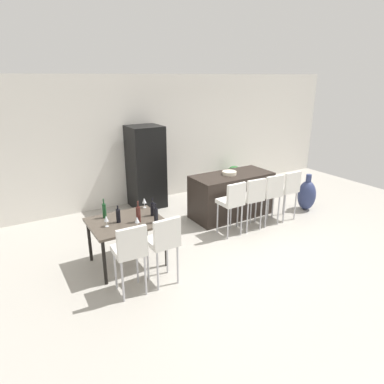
{
  "coord_description": "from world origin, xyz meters",
  "views": [
    {
      "loc": [
        -3.75,
        -4.55,
        2.87
      ],
      "look_at": [
        -0.73,
        0.44,
        0.85
      ],
      "focal_mm": 31.61,
      "sensor_mm": 36.0,
      "label": 1
    }
  ],
  "objects": [
    {
      "name": "wine_bottle_right",
      "position": [
        -1.99,
        -0.06,
        0.87
      ],
      "size": [
        0.07,
        0.07,
        0.34
      ],
      "color": "#471E19",
      "rests_on": "dining_table"
    },
    {
      "name": "wine_bottle_corner",
      "position": [
        -2.26,
        0.08,
        0.85
      ],
      "size": [
        0.07,
        0.07,
        0.27
      ],
      "color": "black",
      "rests_on": "dining_table"
    },
    {
      "name": "bar_chair_left",
      "position": [
        -0.11,
        0.03,
        0.7
      ],
      "size": [
        0.41,
        0.41,
        1.05
      ],
      "color": "silver",
      "rests_on": "ground_plane"
    },
    {
      "name": "floor_vase",
      "position": [
        2.12,
        0.19,
        0.34
      ],
      "size": [
        0.39,
        0.39,
        0.82
      ],
      "color": "navy",
      "rests_on": "ground_plane"
    },
    {
      "name": "refrigerator",
      "position": [
        -0.83,
        2.26,
        0.92
      ],
      "size": [
        0.72,
        0.68,
        1.84
      ],
      "primitive_type": "cube",
      "color": "black",
      "rests_on": "ground_plane"
    },
    {
      "name": "dining_table",
      "position": [
        -2.15,
        0.08,
        0.66
      ],
      "size": [
        1.1,
        0.9,
        0.74
      ],
      "color": "#4C4238",
      "rests_on": "ground_plane"
    },
    {
      "name": "ground_plane",
      "position": [
        0.0,
        0.0,
        0.0
      ],
      "size": [
        10.0,
        10.0,
        0.0
      ],
      "primitive_type": "plane",
      "color": "#ADA89E"
    },
    {
      "name": "back_wall",
      "position": [
        0.0,
        2.7,
        1.45
      ],
      "size": [
        10.0,
        0.12,
        2.9
      ],
      "primitive_type": "cube",
      "color": "silver",
      "rests_on": "ground_plane"
    },
    {
      "name": "wine_bottle_far",
      "position": [
        -1.7,
        0.06,
        0.85
      ],
      "size": [
        0.07,
        0.07,
        0.3
      ],
      "color": "black",
      "rests_on": "dining_table"
    },
    {
      "name": "wine_bottle_end",
      "position": [
        -2.39,
        0.36,
        0.86
      ],
      "size": [
        0.06,
        0.06,
        0.32
      ],
      "color": "#194723",
      "rests_on": "dining_table"
    },
    {
      "name": "kitchen_island",
      "position": [
        0.47,
        0.8,
        0.46
      ],
      "size": [
        1.72,
        0.78,
        0.92
      ],
      "primitive_type": "cube",
      "color": "black",
      "rests_on": "ground_plane"
    },
    {
      "name": "fruit_bowl",
      "position": [
        0.4,
        0.81,
        0.96
      ],
      "size": [
        0.3,
        0.3,
        0.07
      ],
      "primitive_type": "cylinder",
      "color": "beige",
      "rests_on": "kitchen_island"
    },
    {
      "name": "wine_glass_left",
      "position": [
        -1.67,
        0.44,
        0.86
      ],
      "size": [
        0.07,
        0.07,
        0.17
      ],
      "color": "silver",
      "rests_on": "dining_table"
    },
    {
      "name": "bar_chair_right",
      "position": [
        0.83,
        0.03,
        0.7
      ],
      "size": [
        0.42,
        0.42,
        1.05
      ],
      "color": "silver",
      "rests_on": "ground_plane"
    },
    {
      "name": "wine_glass_inner",
      "position": [
        -2.46,
        0.03,
        0.86
      ],
      "size": [
        0.07,
        0.07,
        0.17
      ],
      "color": "silver",
      "rests_on": "dining_table"
    },
    {
      "name": "bar_chair_far",
      "position": [
        1.32,
        0.03,
        0.7
      ],
      "size": [
        0.4,
        0.4,
        1.05
      ],
      "color": "silver",
      "rests_on": "ground_plane"
    },
    {
      "name": "potted_plant",
      "position": [
        1.68,
        2.25,
        0.35
      ],
      "size": [
        0.4,
        0.4,
        0.6
      ],
      "color": "#38383D",
      "rests_on": "ground_plane"
    },
    {
      "name": "dining_chair_near",
      "position": [
        -2.4,
        -0.73,
        0.7
      ],
      "size": [
        0.41,
        0.41,
        1.05
      ],
      "color": "silver",
      "rests_on": "ground_plane"
    },
    {
      "name": "dining_chair_far",
      "position": [
        -1.9,
        -0.73,
        0.7
      ],
      "size": [
        0.41,
        0.41,
        1.05
      ],
      "color": "silver",
      "rests_on": "ground_plane"
    },
    {
      "name": "bar_chair_middle",
      "position": [
        0.36,
        0.03,
        0.7
      ],
      "size": [
        0.43,
        0.43,
        1.05
      ],
      "color": "silver",
      "rests_on": "ground_plane"
    },
    {
      "name": "wine_bottle_middle",
      "position": [
        -1.77,
        -0.22,
        0.86
      ],
      "size": [
        0.06,
        0.06,
        0.31
      ],
      "color": "black",
      "rests_on": "dining_table"
    },
    {
      "name": "wine_glass_near",
      "position": [
        -2.09,
        -0.25,
        0.86
      ],
      "size": [
        0.07,
        0.07,
        0.17
      ],
      "color": "silver",
      "rests_on": "dining_table"
    }
  ]
}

